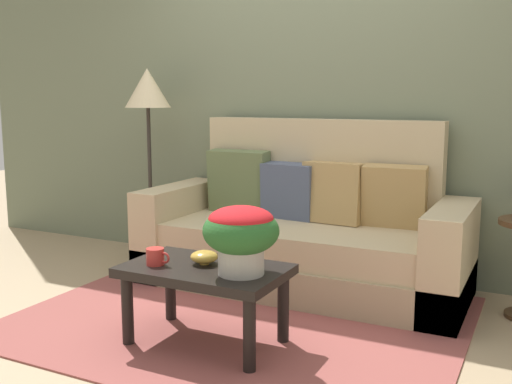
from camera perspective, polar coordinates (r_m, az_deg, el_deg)
name	(u,v)px	position (r m, az deg, el deg)	size (l,w,h in m)	color
ground_plane	(244,317)	(3.51, -1.19, -11.93)	(14.00, 14.00, 0.00)	tan
wall_back	(319,64)	(4.35, 6.07, 12.14)	(6.40, 0.12, 2.99)	slate
area_rug	(241,318)	(3.48, -1.45, -12.03)	(2.45, 1.96, 0.01)	#994C47
couch	(304,236)	(4.00, 4.61, -4.22)	(2.14, 0.86, 1.11)	tan
coffee_table	(205,279)	(3.05, -4.90, -8.35)	(0.82, 0.50, 0.42)	black
floor_lamp	(148,106)	(4.59, -10.35, 8.10)	(0.34, 0.34, 1.47)	#2D2823
potted_plant	(241,232)	(2.84, -1.45, -3.87)	(0.37, 0.37, 0.33)	#B7B2A8
coffee_mug	(156,257)	(3.08, -9.62, -6.15)	(0.13, 0.09, 0.09)	red
snack_bowl	(204,257)	(3.06, -5.00, -6.23)	(0.14, 0.14, 0.07)	gold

